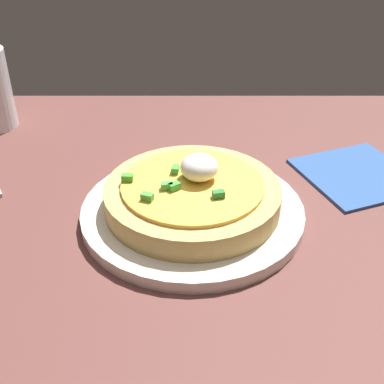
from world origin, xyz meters
TOP-DOWN VIEW (x-y plane):
  - dining_table at (0.00, 0.00)cm, footprint 94.52×70.42cm
  - plate at (2.00, -2.35)cm, footprint 25.82×25.82cm
  - pizza at (2.03, -2.31)cm, footprint 20.19×20.19cm
  - napkin at (24.01, 6.99)cm, footprint 17.71×17.71cm

SIDE VIEW (x-z plane):
  - dining_table at x=0.00cm, z-range 0.00..3.12cm
  - napkin at x=24.01cm, z-range 3.12..3.52cm
  - plate at x=2.00cm, z-range 3.12..4.57cm
  - pizza at x=2.03cm, z-range 3.16..9.33cm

